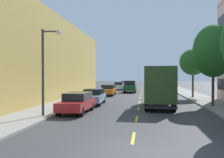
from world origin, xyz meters
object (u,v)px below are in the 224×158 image
object	(u,v)px
street_tree_third	(193,62)
parked_sedan_black	(124,84)
parked_wagon_orange	(108,90)
delivery_box_truck	(159,85)
parked_suv_teal	(166,86)
parked_wagon_sky	(94,96)
street_lamp	(45,65)
parked_wagon_silver	(119,86)
moving_forest_sedan	(130,86)
street_tree_second	(213,51)
parked_wagon_red	(77,102)

from	to	relation	value
street_tree_third	parked_sedan_black	xyz separation A→B (m)	(-10.63, 28.76, -3.66)
parked_sedan_black	parked_wagon_orange	size ratio (longest dim) A/B	0.96
delivery_box_truck	parked_suv_teal	distance (m)	23.35
parked_wagon_orange	parked_suv_teal	xyz separation A→B (m)	(8.77, 10.77, 0.18)
street_tree_third	parked_wagon_sky	world-z (taller)	street_tree_third
street_lamp	parked_wagon_silver	xyz separation A→B (m)	(1.59, 32.50, -2.68)
delivery_box_truck	parked_wagon_silver	world-z (taller)	delivery_box_truck
moving_forest_sedan	parked_wagon_sky	bearing A→B (deg)	-98.31
parked_wagon_orange	moving_forest_sedan	world-z (taller)	moving_forest_sedan
street_tree_second	parked_suv_teal	bearing A→B (deg)	95.30
street_lamp	parked_wagon_sky	world-z (taller)	street_lamp
parked_wagon_silver	parked_suv_teal	world-z (taller)	parked_suv_teal
parked_wagon_sky	parked_wagon_red	bearing A→B (deg)	-91.53
parked_sedan_black	parked_wagon_red	distance (m)	42.28
street_tree_second	street_lamp	xyz separation A→B (m)	(-12.32, -6.96, -1.41)
parked_sedan_black	parked_wagon_sky	world-z (taller)	parked_wagon_sky
delivery_box_truck	parked_wagon_red	bearing A→B (deg)	-148.29
street_tree_third	moving_forest_sedan	bearing A→B (deg)	131.22
delivery_box_truck	street_tree_second	bearing A→B (deg)	7.58
parked_sedan_black	parked_wagon_sky	size ratio (longest dim) A/B	0.95
street_lamp	street_tree_second	bearing A→B (deg)	29.47
street_tree_second	delivery_box_truck	xyz separation A→B (m)	(-4.61, -0.61, -2.94)
parked_wagon_sky	parked_suv_teal	world-z (taller)	parked_suv_teal
parked_wagon_red	street_lamp	bearing A→B (deg)	-120.25
parked_sedan_black	moving_forest_sedan	distance (m)	19.55
parked_wagon_silver	parked_wagon_orange	size ratio (longest dim) A/B	1.00
parked_wagon_orange	parked_suv_teal	size ratio (longest dim) A/B	0.98
delivery_box_truck	parked_wagon_sky	distance (m)	6.45
street_tree_third	moving_forest_sedan	distance (m)	12.91
street_tree_third	parked_wagon_orange	size ratio (longest dim) A/B	1.25
parked_wagon_sky	parked_suv_teal	bearing A→B (deg)	68.13
delivery_box_truck	moving_forest_sedan	distance (m)	19.36
street_lamp	parked_suv_teal	bearing A→B (deg)	70.90
parked_wagon_sky	moving_forest_sedan	world-z (taller)	moving_forest_sedan
parked_sedan_black	parked_suv_teal	world-z (taller)	parked_suv_teal
parked_sedan_black	moving_forest_sedan	world-z (taller)	moving_forest_sedan
delivery_box_truck	parked_suv_teal	size ratio (longest dim) A/B	1.56
street_tree_second	moving_forest_sedan	size ratio (longest dim) A/B	1.47
street_tree_third	parked_wagon_silver	xyz separation A→B (m)	(-10.74, 16.50, -3.60)
street_tree_second	parked_wagon_silver	world-z (taller)	street_tree_second
street_lamp	parked_sedan_black	xyz separation A→B (m)	(1.69, 44.75, -2.73)
parked_suv_teal	street_tree_third	bearing A→B (deg)	-81.22
street_tree_second	parked_wagon_sky	bearing A→B (deg)	174.35
street_tree_third	parked_wagon_silver	world-z (taller)	street_tree_third
parked_wagon_red	parked_suv_teal	distance (m)	28.46
parked_wagon_silver	street_lamp	bearing A→B (deg)	-92.79
street_tree_third	parked_suv_teal	distance (m)	14.14
parked_wagon_red	parked_wagon_orange	world-z (taller)	same
parked_wagon_silver	moving_forest_sedan	distance (m)	7.58
street_tree_second	parked_suv_teal	xyz separation A→B (m)	(-2.09, 22.58, -3.91)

